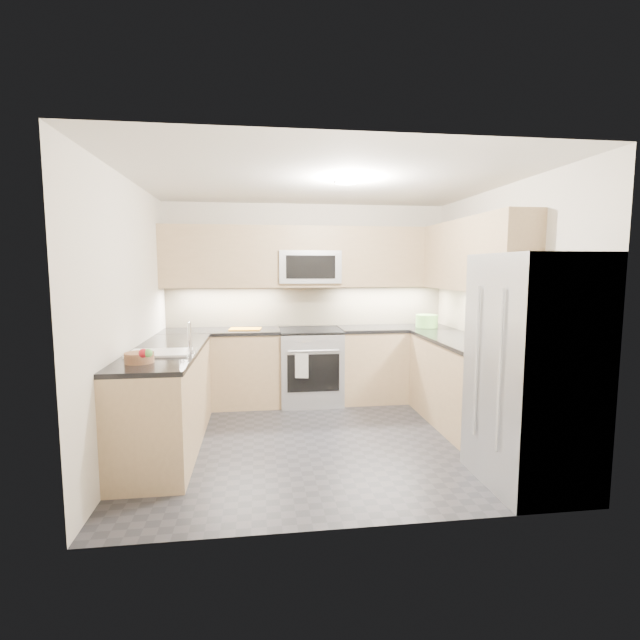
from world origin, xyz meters
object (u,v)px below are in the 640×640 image
at_px(cutting_board, 245,329).
at_px(fruit_basket, 139,358).
at_px(gas_range, 310,367).
at_px(refrigerator, 532,371).
at_px(microwave, 309,267).
at_px(utensil_bowl, 427,321).

xyz_separation_m(cutting_board, fruit_basket, (-0.78, -1.91, 0.04)).
distance_m(gas_range, refrigerator, 2.86).
bearing_deg(microwave, fruit_basket, -128.03).
xyz_separation_m(microwave, cutting_board, (-0.80, -0.11, -0.75)).
xyz_separation_m(refrigerator, utensil_bowl, (0.03, 2.36, 0.12)).
height_order(gas_range, microwave, microwave).
xyz_separation_m(microwave, refrigerator, (1.45, -2.55, -0.80)).
distance_m(refrigerator, cutting_board, 3.32).
bearing_deg(cutting_board, refrigerator, -47.33).
bearing_deg(cutting_board, gas_range, -1.02).
height_order(gas_range, utensil_bowl, utensil_bowl).
relative_size(utensil_bowl, fruit_basket, 1.23).
xyz_separation_m(gas_range, refrigerator, (1.45, -2.43, 0.45)).
bearing_deg(microwave, gas_range, -90.00).
relative_size(gas_range, refrigerator, 0.51).
xyz_separation_m(microwave, fruit_basket, (-1.58, -2.02, -0.72)).
relative_size(cutting_board, fruit_basket, 1.66).
xyz_separation_m(gas_range, cutting_board, (-0.80, 0.01, 0.49)).
bearing_deg(utensil_bowl, gas_range, 177.34).
height_order(utensil_bowl, cutting_board, utensil_bowl).
xyz_separation_m(refrigerator, cutting_board, (-2.25, 2.44, 0.05)).
distance_m(microwave, utensil_bowl, 1.64).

